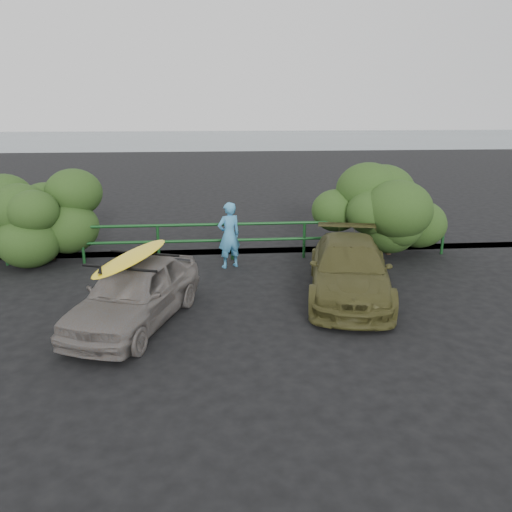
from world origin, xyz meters
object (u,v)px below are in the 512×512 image
at_px(sedan, 135,293).
at_px(surfboard, 132,257).
at_px(man, 229,235).
at_px(guardrail, 195,242).
at_px(olive_vehicle, 349,269).

distance_m(sedan, surfboard, 0.72).
bearing_deg(man, sedan, 36.25).
relative_size(guardrail, surfboard, 5.29).
bearing_deg(sedan, man, 80.09).
xyz_separation_m(guardrail, surfboard, (-1.04, -4.07, 0.82)).
bearing_deg(guardrail, man, -37.00).
relative_size(guardrail, man, 8.10).
bearing_deg(man, olive_vehicle, 114.36).
distance_m(guardrail, man, 1.17).
relative_size(sedan, man, 2.13).
bearing_deg(surfboard, man, 80.09).
xyz_separation_m(guardrail, olive_vehicle, (3.47, -2.96, 0.10)).
xyz_separation_m(sedan, olive_vehicle, (4.51, 1.12, -0.01)).
bearing_deg(olive_vehicle, surfboard, -153.56).
height_order(olive_vehicle, man, man).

